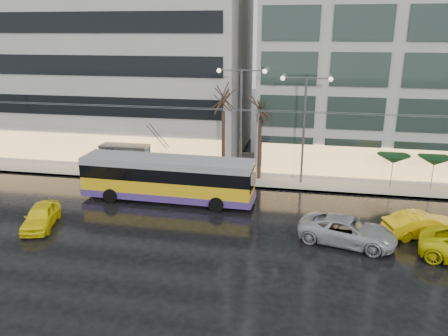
% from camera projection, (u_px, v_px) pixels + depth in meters
% --- Properties ---
extents(ground, '(140.00, 140.00, 0.00)m').
position_uv_depth(ground, '(182.00, 235.00, 26.85)').
color(ground, black).
rests_on(ground, ground).
extents(sidewalk, '(80.00, 10.00, 0.15)m').
position_uv_depth(sidewalk, '(246.00, 168.00, 39.59)').
color(sidewalk, gray).
rests_on(sidewalk, ground).
extents(kerb, '(80.00, 0.10, 0.15)m').
position_uv_depth(kerb, '(237.00, 186.00, 34.96)').
color(kerb, slate).
rests_on(kerb, ground).
extents(building_left, '(34.00, 14.00, 22.00)m').
position_uv_depth(building_left, '(78.00, 39.00, 44.07)').
color(building_left, '#A6A29E').
rests_on(building_left, sidewalk).
extents(trolleybus, '(12.71, 5.10, 5.86)m').
position_uv_depth(trolleybus, '(168.00, 180.00, 31.86)').
color(trolleybus, gold).
rests_on(trolleybus, ground).
extents(catenary, '(42.24, 5.12, 7.00)m').
position_uv_depth(catenary, '(222.00, 138.00, 32.82)').
color(catenary, '#595B60').
rests_on(catenary, ground).
extents(bus_shelter, '(4.20, 1.60, 2.51)m').
position_uv_depth(bus_shelter, '(122.00, 152.00, 37.74)').
color(bus_shelter, '#595B60').
rests_on(bus_shelter, sidewalk).
extents(street_lamp_near, '(3.96, 0.36, 9.03)m').
position_uv_depth(street_lamp_near, '(241.00, 109.00, 34.80)').
color(street_lamp_near, '#595B60').
rests_on(street_lamp_near, sidewalk).
extents(street_lamp_far, '(3.96, 0.36, 8.53)m').
position_uv_depth(street_lamp_far, '(305.00, 115.00, 34.01)').
color(street_lamp_far, '#595B60').
rests_on(street_lamp_far, sidewalk).
extents(tree_a, '(3.20, 3.20, 8.40)m').
position_uv_depth(tree_a, '(223.00, 95.00, 34.92)').
color(tree_a, black).
rests_on(tree_a, sidewalk).
extents(tree_b, '(3.20, 3.20, 7.70)m').
position_uv_depth(tree_b, '(261.00, 104.00, 34.79)').
color(tree_b, black).
rests_on(tree_b, sidewalk).
extents(parasol_a, '(2.50, 2.50, 2.65)m').
position_uv_depth(parasol_a, '(393.00, 159.00, 33.96)').
color(parasol_a, '#595B60').
rests_on(parasol_a, sidewalk).
extents(parasol_b, '(2.50, 2.50, 2.65)m').
position_uv_depth(parasol_b, '(434.00, 161.00, 33.44)').
color(parasol_b, '#595B60').
rests_on(parasol_b, sidewalk).
extents(taxi_a, '(2.79, 4.51, 1.43)m').
position_uv_depth(taxi_a, '(41.00, 216.00, 27.83)').
color(taxi_a, '#FFEA0D').
rests_on(taxi_a, ground).
extents(taxi_b, '(4.82, 2.91, 1.50)m').
position_uv_depth(taxi_b, '(422.00, 225.00, 26.49)').
color(taxi_b, yellow).
rests_on(taxi_b, ground).
extents(sedan_silver, '(6.09, 3.88, 1.56)m').
position_uv_depth(sedan_silver, '(347.00, 231.00, 25.64)').
color(sedan_silver, '#9FA0A4').
rests_on(sedan_silver, ground).
extents(pedestrian_a, '(1.13, 1.14, 2.19)m').
position_uv_depth(pedestrian_a, '(140.00, 154.00, 38.45)').
color(pedestrian_a, black).
rests_on(pedestrian_a, sidewalk).
extents(pedestrian_b, '(0.93, 0.75, 1.82)m').
position_uv_depth(pedestrian_b, '(173.00, 167.00, 36.64)').
color(pedestrian_b, black).
rests_on(pedestrian_b, sidewalk).
extents(pedestrian_c, '(1.15, 1.14, 2.11)m').
position_uv_depth(pedestrian_c, '(112.00, 160.00, 37.92)').
color(pedestrian_c, black).
rests_on(pedestrian_c, sidewalk).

